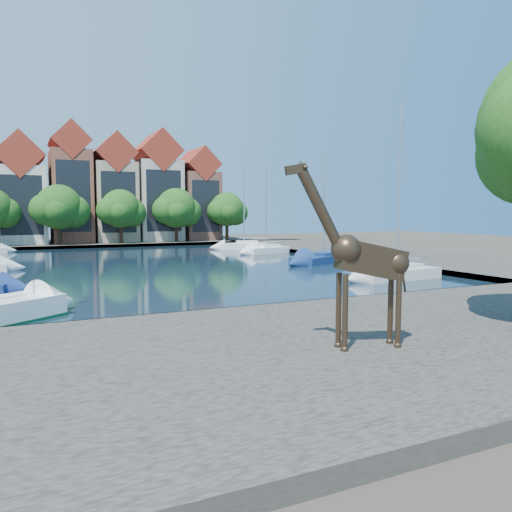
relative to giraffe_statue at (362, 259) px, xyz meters
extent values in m
plane|color=#38332B|center=(1.00, 8.11, -3.33)|extent=(160.00, 160.00, 0.00)
cube|color=black|center=(1.00, 32.11, -3.29)|extent=(38.00, 50.00, 0.08)
cube|color=#4B4841|center=(1.00, 1.11, -3.08)|extent=(50.00, 14.00, 0.50)
cube|color=#4B4841|center=(1.00, 64.11, -3.08)|extent=(60.00, 16.00, 0.50)
cube|color=#4B4841|center=(26.00, 32.11, -3.08)|extent=(14.00, 52.00, 0.50)
cube|color=silver|center=(-9.50, 64.11, 2.42)|extent=(6.37, 9.00, 10.50)
cube|color=maroon|center=(-9.50, 64.11, 9.10)|extent=(6.43, 9.18, 6.43)
cube|color=black|center=(-9.50, 59.63, 2.42)|extent=(5.20, 0.05, 7.88)
cube|color=brown|center=(-3.00, 64.11, 3.67)|extent=(5.39, 9.00, 13.00)
cube|color=maroon|center=(-3.00, 64.11, 11.38)|extent=(5.44, 9.18, 5.44)
cube|color=black|center=(-3.00, 59.63, 3.67)|extent=(4.40, 0.05, 9.75)
cube|color=tan|center=(3.00, 64.11, 2.92)|extent=(5.88, 9.00, 11.50)
cube|color=maroon|center=(3.00, 64.11, 9.99)|extent=(5.94, 9.18, 5.94)
cube|color=black|center=(3.00, 59.63, 2.92)|extent=(4.80, 0.05, 8.62)
cube|color=beige|center=(9.50, 64.11, 3.17)|extent=(6.37, 9.00, 12.00)
cube|color=maroon|center=(9.50, 64.11, 10.60)|extent=(6.43, 9.18, 6.43)
cube|color=black|center=(9.50, 59.63, 3.17)|extent=(5.20, 0.05, 9.00)
cube|color=brown|center=(16.00, 64.11, 2.42)|extent=(5.39, 9.00, 10.50)
cube|color=maroon|center=(16.00, 64.11, 8.88)|extent=(5.44, 9.18, 5.44)
cube|color=black|center=(16.00, 59.63, 2.42)|extent=(4.40, 0.05, 7.88)
sphere|color=#1D4112|center=(-11.44, 58.91, 1.41)|extent=(3.90, 3.90, 3.90)
cylinder|color=#332114|center=(-5.00, 58.61, -1.23)|extent=(0.50, 0.50, 3.20)
sphere|color=#1D4112|center=(-5.00, 58.61, 2.17)|extent=(6.00, 6.00, 6.00)
sphere|color=#1D4112|center=(-3.20, 58.91, 1.57)|extent=(4.50, 4.50, 4.50)
sphere|color=#1D4112|center=(-6.65, 58.21, 1.87)|extent=(4.20, 4.20, 4.20)
cylinder|color=#332114|center=(3.00, 58.61, -1.23)|extent=(0.50, 0.50, 3.20)
sphere|color=#1D4112|center=(3.00, 58.61, 1.99)|extent=(5.40, 5.40, 5.40)
sphere|color=#1D4112|center=(4.62, 58.91, 1.45)|extent=(4.05, 4.05, 4.05)
sphere|color=#1D4112|center=(1.51, 58.21, 1.72)|extent=(3.78, 3.78, 3.78)
cylinder|color=#332114|center=(11.00, 58.61, -1.23)|extent=(0.50, 0.50, 3.20)
sphere|color=#1D4112|center=(11.00, 58.61, 2.11)|extent=(5.80, 5.80, 5.80)
sphere|color=#1D4112|center=(12.74, 58.91, 1.53)|extent=(4.35, 4.35, 4.35)
sphere|color=#1D4112|center=(9.40, 58.21, 1.82)|extent=(4.06, 4.06, 4.06)
cylinder|color=#332114|center=(19.00, 58.61, -1.23)|extent=(0.50, 0.50, 3.20)
sphere|color=#1D4112|center=(19.00, 58.61, 1.93)|extent=(5.20, 5.20, 5.20)
sphere|color=#1D4112|center=(20.56, 58.91, 1.41)|extent=(3.90, 3.90, 3.90)
sphere|color=#1D4112|center=(17.57, 58.21, 1.67)|extent=(3.64, 3.64, 3.64)
cylinder|color=#34261A|center=(-0.69, -0.12, -1.63)|extent=(0.18, 0.18, 2.40)
cylinder|color=#34261A|center=(-0.59, 0.37, -1.63)|extent=(0.18, 0.18, 2.40)
cylinder|color=#34261A|center=(1.10, -0.48, -1.63)|extent=(0.18, 0.18, 2.40)
cylinder|color=#34261A|center=(1.20, 0.02, -1.63)|extent=(0.18, 0.18, 2.40)
cube|color=#34261A|center=(0.31, -0.06, -0.03)|extent=(2.40, 1.07, 1.40)
cylinder|color=#34261A|center=(-1.36, 0.27, 1.53)|extent=(1.57, 0.64, 2.48)
cube|color=#34261A|center=(-2.16, 0.43, 2.74)|extent=(0.69, 0.33, 0.38)
cube|color=silver|center=(14.34, 14.77, -2.77)|extent=(6.67, 2.79, 0.97)
cube|color=silver|center=(14.34, 14.77, -2.44)|extent=(2.97, 1.82, 0.54)
cylinder|color=#B2B2B7|center=(14.34, 14.77, 3.29)|extent=(0.13, 0.13, 11.58)
cube|color=navy|center=(16.00, 26.85, -2.80)|extent=(7.84, 5.34, 0.90)
cube|color=navy|center=(16.00, 26.85, -2.50)|extent=(3.70, 2.96, 0.50)
cylinder|color=#B2B2B7|center=(16.00, 26.85, 2.27)|extent=(0.12, 0.12, 9.64)
cube|color=white|center=(16.00, 38.94, -2.80)|extent=(6.31, 3.85, 0.90)
cube|color=white|center=(16.00, 38.94, -2.50)|extent=(2.93, 2.21, 0.50)
cylinder|color=#B2B2B7|center=(16.00, 38.94, 2.10)|extent=(0.12, 0.12, 9.30)
cube|color=white|center=(16.00, 45.34, -2.74)|extent=(6.45, 3.96, 1.03)
cube|color=white|center=(16.00, 45.34, -2.39)|extent=(3.00, 2.26, 0.57)
cylinder|color=#B2B2B7|center=(16.00, 45.34, 2.36)|extent=(0.14, 0.14, 9.62)
camera|label=1|loc=(-9.65, -12.67, 1.46)|focal=35.00mm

